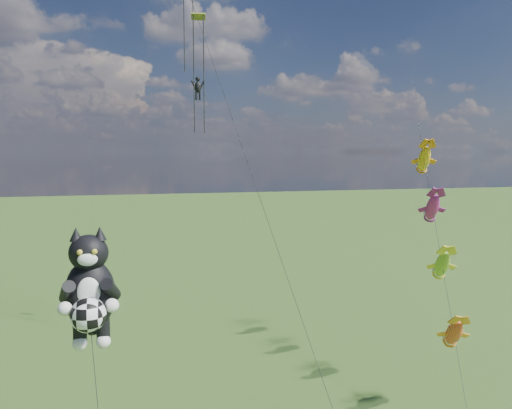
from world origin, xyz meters
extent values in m
ellipsoid|color=black|center=(-1.59, 0.33, 8.34)|extent=(2.32, 2.04, 2.95)
ellipsoid|color=black|center=(-1.59, 0.24, 10.09)|extent=(1.82, 1.71, 1.49)
cone|color=black|center=(-2.05, 0.24, 10.87)|extent=(0.61, 0.61, 0.55)
cone|color=black|center=(-1.13, 0.24, 10.87)|extent=(0.61, 0.61, 0.55)
ellipsoid|color=white|center=(-1.59, -0.36, 9.95)|extent=(0.84, 0.54, 0.53)
ellipsoid|color=white|center=(-1.59, -0.36, 8.61)|extent=(0.97, 0.53, 1.22)
sphere|color=gold|center=(-1.87, -0.43, 10.25)|extent=(0.22, 0.22, 0.22)
sphere|color=gold|center=(-1.32, -0.43, 10.25)|extent=(0.22, 0.22, 0.22)
sphere|color=white|center=(-2.47, -0.64, 8.10)|extent=(0.55, 0.55, 0.55)
sphere|color=white|center=(-0.72, -0.64, 8.10)|extent=(0.55, 0.55, 0.55)
sphere|color=white|center=(-2.05, 0.19, 6.35)|extent=(0.59, 0.59, 0.59)
sphere|color=white|center=(-1.13, 0.19, 6.35)|extent=(0.59, 0.59, 0.59)
sphere|color=white|center=(-1.59, -0.92, 7.87)|extent=(1.37, 1.37, 1.37)
cylinder|color=black|center=(17.72, 4.73, 8.19)|extent=(5.72, 14.79, 16.11)
ellipsoid|color=red|center=(16.47, 1.48, 4.65)|extent=(1.51, 2.32, 2.20)
ellipsoid|color=green|center=(17.53, 4.23, 7.66)|extent=(1.51, 2.32, 2.20)
ellipsoid|color=#D8338F|center=(18.59, 6.99, 10.66)|extent=(1.51, 2.32, 2.20)
ellipsoid|color=yellow|center=(19.65, 9.74, 13.66)|extent=(1.51, 2.32, 2.20)
cylinder|color=black|center=(7.40, 9.86, 13.09)|extent=(5.54, 16.19, 25.89)
cube|color=green|center=(4.95, 14.79, 23.44)|extent=(1.05, 0.64, 0.48)
cylinder|color=black|center=(4.60, 14.79, 19.38)|extent=(0.08, 0.08, 8.13)
cylinder|color=black|center=(5.29, 14.79, 19.38)|extent=(0.08, 0.08, 8.13)
cylinder|color=black|center=(4.31, 17.94, 23.56)|extent=(0.08, 0.08, 7.41)
cylinder|color=black|center=(4.99, 17.94, 23.56)|extent=(0.08, 0.08, 7.41)
camera|label=1|loc=(0.15, -20.63, 14.15)|focal=35.00mm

